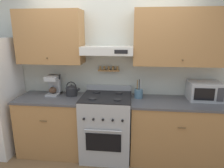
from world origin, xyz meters
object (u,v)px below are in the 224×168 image
microwave (204,91)px  stove_range (107,126)px  tea_kettle (72,90)px  coffee_maker (54,85)px  utensil_crock (139,93)px

microwave → stove_range: bearing=-173.7°
tea_kettle → microwave: bearing=0.5°
tea_kettle → coffee_maker: (-0.30, 0.03, 0.07)m
microwave → utensil_crock: bearing=-178.9°
utensil_crock → tea_kettle: bearing=-180.0°
tea_kettle → utensil_crock: utensil_crock is taller
microwave → utensil_crock: (-0.95, -0.02, -0.06)m
stove_range → utensil_crock: 0.70m
stove_range → tea_kettle: 0.78m
stove_range → microwave: microwave is taller
tea_kettle → microwave: microwave is taller
coffee_maker → utensil_crock: size_ratio=1.09×
stove_range → coffee_maker: coffee_maker is taller
utensil_crock → stove_range: bearing=-163.6°
utensil_crock → coffee_maker: bearing=178.6°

